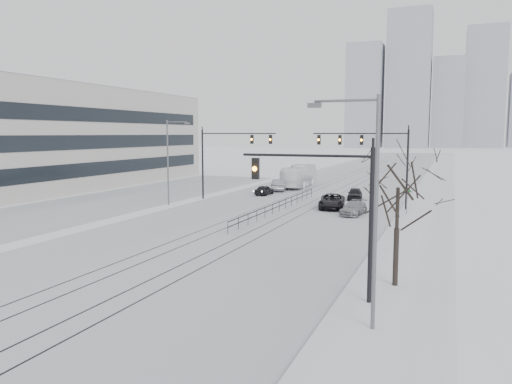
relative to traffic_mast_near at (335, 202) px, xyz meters
name	(u,v)px	position (x,y,z in m)	size (l,w,h in m)	color
ground	(50,314)	(-10.79, -6.00, -4.56)	(500.00, 500.00, 0.00)	white
road	(342,183)	(-10.79, 54.00, -4.55)	(22.00, 260.00, 0.02)	silver
sidewalk_east	(436,186)	(2.71, 54.00, -4.48)	(5.00, 260.00, 0.16)	silver
curb	(418,186)	(0.26, 54.00, -4.50)	(0.10, 260.00, 0.12)	gray
parking_strip	(137,196)	(-30.79, 29.00, -4.55)	(14.00, 60.00, 0.03)	silver
tram_rails	(307,199)	(-10.79, 34.00, -4.54)	(5.30, 180.00, 0.01)	black
office_building	(22,138)	(-48.76, 29.00, 2.50)	(20.20, 62.20, 14.11)	#B3B0A9
skyline	(435,91)	(-5.77, 267.63, 26.08)	(96.00, 48.00, 72.00)	#9397A2
traffic_mast_near	(335,202)	(0.00, 0.00, 0.00)	(6.10, 0.37, 7.00)	black
traffic_mast_ne	(373,152)	(-2.64, 29.00, 1.20)	(9.60, 0.37, 8.00)	black
traffic_mast_nw	(226,151)	(-19.31, 30.00, 1.01)	(9.10, 0.37, 8.00)	black
street_light_east	(368,197)	(1.91, -3.00, 0.65)	(2.73, 0.25, 9.00)	#595B60
street_light_west	(170,156)	(-22.99, 24.00, 0.65)	(2.73, 0.25, 9.00)	#595B60
bare_tree	(398,198)	(2.41, 3.00, -0.07)	(4.40, 4.40, 6.10)	black
median_fence	(279,206)	(-10.79, 24.00, -4.04)	(0.06, 24.00, 1.00)	black
street_sign	(407,199)	(1.01, 26.00, -2.96)	(0.70, 0.06, 2.40)	#595B60
sedan_sb_inner	(264,190)	(-16.78, 35.84, -3.95)	(1.44, 3.58, 1.22)	black
sedan_sb_outer	(280,185)	(-16.45, 40.84, -3.77)	(1.67, 4.80, 1.58)	#919298
sedan_nb_front	(332,201)	(-6.44, 27.80, -3.82)	(2.45, 5.32, 1.48)	black
sedan_nb_right	(354,208)	(-3.63, 24.60, -3.94)	(1.75, 4.32, 1.25)	gray
sedan_nb_far	(355,194)	(-5.53, 35.57, -3.88)	(1.60, 3.99, 1.36)	black
box_truck	(299,176)	(-15.47, 46.46, -3.02)	(2.60, 11.09, 3.09)	white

